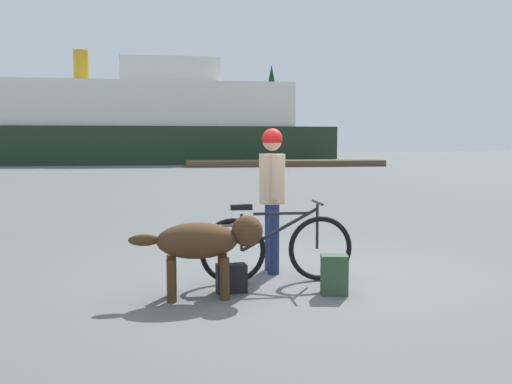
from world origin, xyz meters
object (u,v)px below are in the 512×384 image
dog (205,242)px  handbag_pannier (231,278)px  backpack (334,275)px  person_cyclist (272,185)px  bicycle (276,248)px  ferry_boat (133,125)px

dog → handbag_pannier: (0.29, 0.16, -0.43)m
backpack → handbag_pannier: size_ratio=1.32×
person_cyclist → dog: bearing=-131.1°
person_cyclist → dog: size_ratio=1.29×
backpack → handbag_pannier: 1.10m
bicycle → handbag_pannier: (-0.55, -0.35, -0.25)m
dog → backpack: bearing=-3.5°
person_cyclist → ferry_boat: ferry_boat is taller
handbag_pannier → bicycle: bearing=32.2°
backpack → ferry_boat: size_ratio=0.01×
dog → ferry_boat: bearing=94.7°
ferry_boat → backpack: bearing=-83.2°
handbag_pannier → ferry_boat: ferry_boat is taller
person_cyclist → ferry_boat: (-3.97, 36.34, 1.80)m
person_cyclist → ferry_boat: size_ratio=0.06×
dog → handbag_pannier: size_ratio=4.32×
backpack → handbag_pannier: bearing=167.2°
person_cyclist → ferry_boat: bearing=96.2°
bicycle → ferry_boat: 37.13m
person_cyclist → ferry_boat: 36.60m
handbag_pannier → ferry_boat: size_ratio=0.01×
dog → ferry_boat: 37.55m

